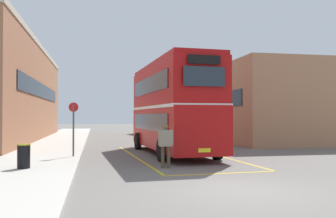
% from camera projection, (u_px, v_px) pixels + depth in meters
% --- Properties ---
extents(ground_plane, '(135.60, 135.60, 0.00)m').
position_uv_depth(ground_plane, '(155.00, 146.00, 24.05)').
color(ground_plane, '#66605B').
extents(sidewalk_left, '(4.00, 57.60, 0.14)m').
position_uv_depth(sidewalk_left, '(56.00, 144.00, 25.14)').
color(sidewalk_left, '#B2ADA3').
rests_on(sidewalk_left, ground).
extents(depot_building_right, '(8.87, 12.86, 5.86)m').
position_uv_depth(depot_building_right, '(270.00, 104.00, 29.38)').
color(depot_building_right, '#AD7A56').
rests_on(depot_building_right, ground).
extents(double_decker_bus, '(3.32, 9.82, 4.75)m').
position_uv_depth(double_decker_bus, '(172.00, 106.00, 19.41)').
color(double_decker_bus, black).
rests_on(double_decker_bus, ground).
extents(single_deck_bus, '(3.53, 9.37, 3.02)m').
position_uv_depth(single_deck_bus, '(157.00, 119.00, 38.24)').
color(single_deck_bus, black).
rests_on(single_deck_bus, ground).
extents(pedestrian_boarding, '(0.57, 0.31, 1.72)m').
position_uv_depth(pedestrian_boarding, '(166.00, 142.00, 14.12)').
color(pedestrian_boarding, '#473828').
rests_on(pedestrian_boarding, ground).
extents(litter_bin, '(0.47, 0.47, 0.86)m').
position_uv_depth(litter_bin, '(24.00, 156.00, 13.09)').
color(litter_bin, black).
rests_on(litter_bin, sidewalk_left).
extents(bus_stop_sign, '(0.44, 0.09, 2.49)m').
position_uv_depth(bus_stop_sign, '(73.00, 124.00, 17.02)').
color(bus_stop_sign, '#4C4C51').
rests_on(bus_stop_sign, sidewalk_left).
extents(bay_marking_yellow, '(4.97, 11.94, 0.01)m').
position_uv_depth(bay_marking_yellow, '(181.00, 158.00, 17.55)').
color(bay_marking_yellow, gold).
rests_on(bay_marking_yellow, ground).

